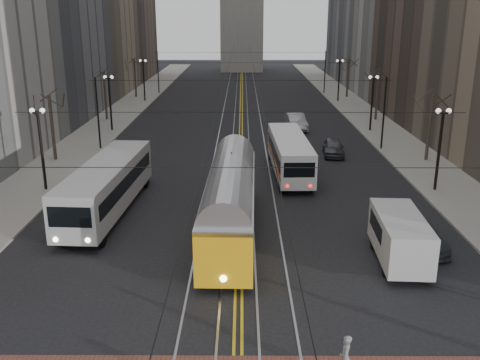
{
  "coord_description": "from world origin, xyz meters",
  "views": [
    {
      "loc": [
        0.16,
        -17.71,
        11.94
      ],
      "look_at": [
        0.03,
        10.99,
        3.0
      ],
      "focal_mm": 40.0,
      "sensor_mm": 36.0,
      "label": 1
    }
  ],
  "objects_px": {
    "streetcar": "(230,207)",
    "transit_bus": "(108,188)",
    "rear_bus": "(289,156)",
    "sedan_parked": "(416,233)",
    "sedan_silver": "(296,122)",
    "pedestrian_b": "(345,357)",
    "sedan_grey": "(333,147)",
    "cargo_van": "(399,240)"
  },
  "relations": [
    {
      "from": "streetcar",
      "to": "rear_bus",
      "type": "xyz_separation_m",
      "value": [
        4.3,
        11.93,
        -0.19
      ]
    },
    {
      "from": "streetcar",
      "to": "pedestrian_b",
      "type": "xyz_separation_m",
      "value": [
        4.16,
        -12.48,
        -0.83
      ]
    },
    {
      "from": "rear_bus",
      "to": "sedan_parked",
      "type": "distance_m",
      "value": 14.56
    },
    {
      "from": "sedan_parked",
      "to": "sedan_grey",
      "type": "bearing_deg",
      "value": 87.75
    },
    {
      "from": "pedestrian_b",
      "to": "streetcar",
      "type": "bearing_deg",
      "value": -148.7
    },
    {
      "from": "sedan_silver",
      "to": "sedan_parked",
      "type": "relative_size",
      "value": 1.02
    },
    {
      "from": "streetcar",
      "to": "sedan_parked",
      "type": "distance_m",
      "value": 10.15
    },
    {
      "from": "pedestrian_b",
      "to": "cargo_van",
      "type": "bearing_deg",
      "value": 167.09
    },
    {
      "from": "streetcar",
      "to": "pedestrian_b",
      "type": "height_order",
      "value": "streetcar"
    },
    {
      "from": "rear_bus",
      "to": "transit_bus",
      "type": "bearing_deg",
      "value": -146.75
    },
    {
      "from": "sedan_grey",
      "to": "sedan_silver",
      "type": "distance_m",
      "value": 11.21
    },
    {
      "from": "sedan_grey",
      "to": "rear_bus",
      "type": "bearing_deg",
      "value": -121.95
    },
    {
      "from": "transit_bus",
      "to": "sedan_grey",
      "type": "bearing_deg",
      "value": 44.29
    },
    {
      "from": "sedan_parked",
      "to": "pedestrian_b",
      "type": "bearing_deg",
      "value": -124.13
    },
    {
      "from": "transit_bus",
      "to": "rear_bus",
      "type": "distance_m",
      "value": 14.69
    },
    {
      "from": "transit_bus",
      "to": "sedan_silver",
      "type": "distance_m",
      "value": 28.92
    },
    {
      "from": "sedan_silver",
      "to": "pedestrian_b",
      "type": "distance_m",
      "value": 41.26
    },
    {
      "from": "rear_bus",
      "to": "sedan_parked",
      "type": "bearing_deg",
      "value": -68.71
    },
    {
      "from": "transit_bus",
      "to": "sedan_grey",
      "type": "distance_m",
      "value": 21.73
    },
    {
      "from": "transit_bus",
      "to": "streetcar",
      "type": "xyz_separation_m",
      "value": [
        7.73,
        -3.5,
        0.07
      ]
    },
    {
      "from": "transit_bus",
      "to": "cargo_van",
      "type": "bearing_deg",
      "value": -20.31
    },
    {
      "from": "transit_bus",
      "to": "cargo_van",
      "type": "height_order",
      "value": "transit_bus"
    },
    {
      "from": "cargo_van",
      "to": "sedan_parked",
      "type": "height_order",
      "value": "cargo_van"
    },
    {
      "from": "sedan_silver",
      "to": "pedestrian_b",
      "type": "relative_size",
      "value": 3.18
    },
    {
      "from": "pedestrian_b",
      "to": "sedan_parked",
      "type": "bearing_deg",
      "value": 164.96
    },
    {
      "from": "transit_bus",
      "to": "sedan_parked",
      "type": "bearing_deg",
      "value": -12.3
    },
    {
      "from": "rear_bus",
      "to": "sedan_silver",
      "type": "distance_m",
      "value": 16.93
    },
    {
      "from": "transit_bus",
      "to": "streetcar",
      "type": "distance_m",
      "value": 8.48
    },
    {
      "from": "transit_bus",
      "to": "sedan_parked",
      "type": "xyz_separation_m",
      "value": [
        17.73,
        -4.95,
        -0.85
      ]
    },
    {
      "from": "rear_bus",
      "to": "pedestrian_b",
      "type": "bearing_deg",
      "value": -92.11
    },
    {
      "from": "sedan_silver",
      "to": "cargo_van",
      "type": "bearing_deg",
      "value": -92.02
    },
    {
      "from": "sedan_silver",
      "to": "sedan_parked",
      "type": "height_order",
      "value": "sedan_silver"
    },
    {
      "from": "rear_bus",
      "to": "sedan_grey",
      "type": "distance_m",
      "value": 7.3
    },
    {
      "from": "sedan_silver",
      "to": "sedan_grey",
      "type": "bearing_deg",
      "value": -84.02
    },
    {
      "from": "rear_bus",
      "to": "pedestrian_b",
      "type": "height_order",
      "value": "rear_bus"
    },
    {
      "from": "cargo_van",
      "to": "sedan_grey",
      "type": "bearing_deg",
      "value": 92.67
    },
    {
      "from": "rear_bus",
      "to": "pedestrian_b",
      "type": "xyz_separation_m",
      "value": [
        -0.14,
        -24.41,
        -0.65
      ]
    },
    {
      "from": "pedestrian_b",
      "to": "sedan_silver",
      "type": "bearing_deg",
      "value": -170.25
    },
    {
      "from": "cargo_van",
      "to": "transit_bus",
      "type": "bearing_deg",
      "value": 159.61
    },
    {
      "from": "cargo_van",
      "to": "sedan_parked",
      "type": "xyz_separation_m",
      "value": [
        1.54,
        2.12,
        -0.49
      ]
    },
    {
      "from": "rear_bus",
      "to": "cargo_van",
      "type": "bearing_deg",
      "value": -76.77
    },
    {
      "from": "streetcar",
      "to": "transit_bus",
      "type": "bearing_deg",
      "value": 157.01
    }
  ]
}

